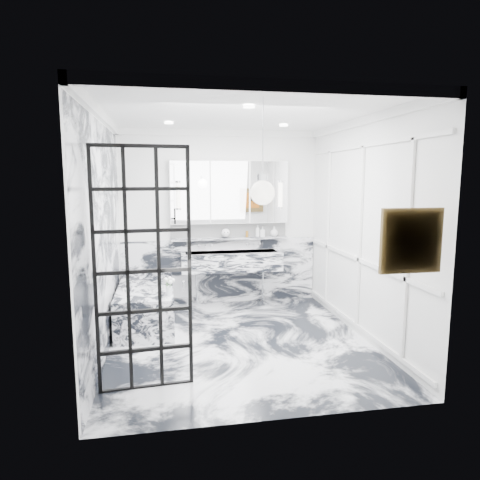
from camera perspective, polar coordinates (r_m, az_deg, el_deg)
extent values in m
plane|color=white|center=(5.56, -0.14, -13.36)|extent=(3.60, 3.60, 0.00)
plane|color=white|center=(5.22, -0.15, 16.56)|extent=(3.60, 3.60, 0.00)
plane|color=white|center=(6.97, -2.71, 2.94)|extent=(3.60, 0.00, 3.60)
plane|color=white|center=(3.47, 5.03, -2.56)|extent=(3.60, 0.00, 3.60)
plane|color=white|center=(5.18, -17.87, 0.67)|extent=(0.00, 3.60, 3.60)
plane|color=white|center=(5.70, 15.91, 1.43)|extent=(0.00, 3.60, 3.60)
cube|color=white|center=(7.09, -2.63, -4.14)|extent=(3.18, 0.05, 1.05)
cube|color=white|center=(5.18, -17.67, 0.02)|extent=(0.02, 3.56, 2.68)
cube|color=white|center=(5.71, 15.69, 0.43)|extent=(0.03, 3.40, 2.30)
imported|color=#8C5919|center=(7.01, 2.36, 1.20)|extent=(0.10, 0.10, 0.19)
imported|color=#4C4C51|center=(7.04, 3.04, 1.12)|extent=(0.09, 0.10, 0.17)
imported|color=silver|center=(7.08, 4.57, 1.14)|extent=(0.15, 0.15, 0.16)
sphere|color=white|center=(6.92, -1.93, 0.95)|extent=(0.14, 0.14, 0.14)
cylinder|color=#8C5919|center=(6.98, 0.94, 0.81)|extent=(0.04, 0.04, 0.10)
cylinder|color=silver|center=(5.60, -9.44, -6.72)|extent=(0.09, 0.09, 0.12)
cube|color=#BB5913|center=(3.97, 21.87, -0.09)|extent=(0.47, 0.04, 0.47)
sphere|color=white|center=(3.86, 3.03, 6.30)|extent=(0.22, 0.22, 0.22)
cube|color=silver|center=(6.85, -1.16, -2.81)|extent=(1.60, 0.45, 0.30)
cube|color=silver|center=(6.96, -1.38, 0.20)|extent=(1.90, 0.14, 0.04)
cube|color=white|center=(7.00, -1.46, 1.36)|extent=(1.90, 0.03, 0.23)
cube|color=white|center=(6.89, -1.41, 6.38)|extent=(1.90, 0.16, 1.00)
cylinder|color=white|center=(6.73, -8.24, 5.91)|extent=(0.07, 0.07, 0.40)
cylinder|color=white|center=(6.98, 5.42, 6.04)|extent=(0.07, 0.07, 0.40)
cube|color=silver|center=(6.25, -12.40, -8.42)|extent=(0.75, 1.65, 0.55)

